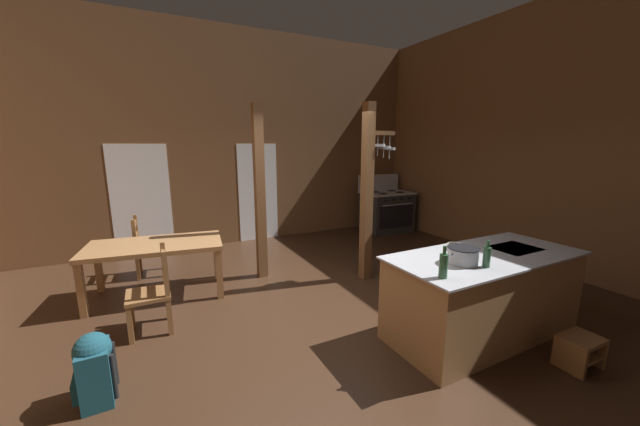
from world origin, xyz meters
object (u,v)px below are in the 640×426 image
at_px(dining_table, 156,250).
at_px(bottle_tall_on_counter, 443,265).
at_px(step_stool, 580,349).
at_px(mixing_bowl_on_counter, 455,247).
at_px(bottle_short_on_counter, 487,257).
at_px(stove_range, 386,211).
at_px(stockpot_on_counter, 463,255).
at_px(backpack, 94,366).
at_px(ladderback_chair_near_window, 147,247).
at_px(kitchen_island, 482,294).
at_px(ladderback_chair_by_post, 153,292).

xyz_separation_m(dining_table, bottle_tall_on_counter, (2.20, -2.93, 0.37)).
xyz_separation_m(step_stool, bottle_tall_on_counter, (-1.23, 0.56, 0.85)).
height_order(dining_table, mixing_bowl_on_counter, mixing_bowl_on_counter).
bearing_deg(bottle_short_on_counter, mixing_bowl_on_counter, 71.23).
distance_m(stove_range, step_stool, 5.18).
height_order(dining_table, stockpot_on_counter, stockpot_on_counter).
bearing_deg(backpack, stove_range, 31.58).
height_order(backpack, bottle_short_on_counter, bottle_short_on_counter).
bearing_deg(bottle_tall_on_counter, step_stool, -24.55).
height_order(dining_table, ladderback_chair_near_window, ladderback_chair_near_window).
xyz_separation_m(stove_range, dining_table, (-5.00, -1.43, 0.17)).
height_order(stockpot_on_counter, mixing_bowl_on_counter, stockpot_on_counter).
bearing_deg(bottle_tall_on_counter, stockpot_on_counter, 21.44).
bearing_deg(stockpot_on_counter, ladderback_chair_near_window, 127.19).
height_order(stove_range, dining_table, stove_range).
distance_m(backpack, stockpot_on_counter, 3.34).
height_order(kitchen_island, bottle_tall_on_counter, bottle_tall_on_counter).
xyz_separation_m(step_stool, ladderback_chair_by_post, (-3.50, 2.52, 0.27)).
bearing_deg(bottle_short_on_counter, kitchen_island, 36.42).
bearing_deg(backpack, ladderback_chair_by_post, 65.13).
xyz_separation_m(stove_range, bottle_tall_on_counter, (-2.80, -4.36, 0.54)).
relative_size(kitchen_island, mixing_bowl_on_counter, 12.47).
relative_size(dining_table, bottle_short_on_counter, 6.91).
bearing_deg(backpack, kitchen_island, -10.98).
bearing_deg(stockpot_on_counter, dining_table, 133.84).
bearing_deg(bottle_short_on_counter, stove_range, 62.84).
bearing_deg(ladderback_chair_near_window, ladderback_chair_by_post, -88.56).
relative_size(kitchen_island, bottle_tall_on_counter, 7.56).
distance_m(mixing_bowl_on_counter, bottle_short_on_counter, 0.56).
relative_size(stockpot_on_counter, bottle_short_on_counter, 1.40).
bearing_deg(mixing_bowl_on_counter, stove_range, 61.78).
relative_size(dining_table, mixing_bowl_on_counter, 10.37).
bearing_deg(stove_range, ladderback_chair_near_window, -173.93).
distance_m(stove_range, bottle_short_on_counter, 4.92).
distance_m(ladderback_chair_by_post, bottle_tall_on_counter, 3.05).
height_order(step_stool, bottle_tall_on_counter, bottle_tall_on_counter).
xyz_separation_m(backpack, bottle_tall_on_counter, (2.73, -0.96, 0.71)).
distance_m(dining_table, ladderback_chair_by_post, 1.00).
distance_m(step_stool, backpack, 4.24).
distance_m(kitchen_island, bottle_tall_on_counter, 1.10).
xyz_separation_m(ladderback_chair_near_window, ladderback_chair_by_post, (0.05, -1.86, 0.00)).
bearing_deg(dining_table, bottle_short_on_counter, -46.64).
height_order(stockpot_on_counter, bottle_tall_on_counter, bottle_tall_on_counter).
bearing_deg(bottle_short_on_counter, step_stool, -40.43).
relative_size(mixing_bowl_on_counter, bottle_short_on_counter, 0.67).
height_order(backpack, bottle_tall_on_counter, bottle_tall_on_counter).
height_order(stove_range, stockpot_on_counter, stove_range).
bearing_deg(stockpot_on_counter, ladderback_chair_by_post, 146.75).
xyz_separation_m(kitchen_island, ladderback_chair_near_window, (-3.22, 3.56, -0.00)).
height_order(ladderback_chair_near_window, bottle_short_on_counter, bottle_short_on_counter).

